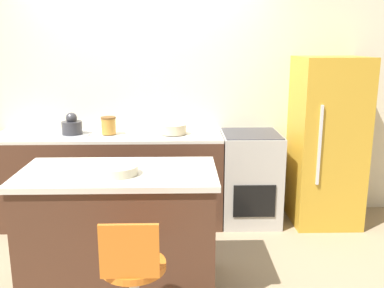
{
  "coord_description": "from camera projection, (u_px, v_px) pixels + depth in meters",
  "views": [
    {
      "loc": [
        0.4,
        -3.85,
        1.81
      ],
      "look_at": [
        0.48,
        -0.3,
        0.97
      ],
      "focal_mm": 40.0,
      "sensor_mm": 36.0,
      "label": 1
    }
  ],
  "objects": [
    {
      "name": "ground_plane",
      "position": [
        142.0,
        234.0,
        4.16
      ],
      "size": [
        14.0,
        14.0,
        0.0
      ],
      "primitive_type": "plane",
      "color": "#998466"
    },
    {
      "name": "wall_back",
      "position": [
        144.0,
        93.0,
        4.5
      ],
      "size": [
        8.0,
        0.06,
        2.6
      ],
      "color": "beige",
      "rests_on": "ground_plane"
    },
    {
      "name": "back_counter",
      "position": [
        110.0,
        179.0,
        4.36
      ],
      "size": [
        2.27,
        0.61,
        0.93
      ],
      "color": "#4C2D1E",
      "rests_on": "ground_plane"
    },
    {
      "name": "kitchen_island",
      "position": [
        120.0,
        230.0,
        3.15
      ],
      "size": [
        1.41,
        0.74,
        0.92
      ],
      "color": "#4C2D1E",
      "rests_on": "ground_plane"
    },
    {
      "name": "oven_range",
      "position": [
        250.0,
        177.0,
        4.39
      ],
      "size": [
        0.58,
        0.63,
        0.93
      ],
      "color": "#B7B2A8",
      "rests_on": "ground_plane"
    },
    {
      "name": "refrigerator",
      "position": [
        326.0,
        142.0,
        4.3
      ],
      "size": [
        0.65,
        0.68,
        1.68
      ],
      "color": "gold",
      "rests_on": "ground_plane"
    },
    {
      "name": "stool_chair",
      "position": [
        134.0,
        288.0,
        2.47
      ],
      "size": [
        0.38,
        0.38,
        0.88
      ],
      "color": "#B7B7BC",
      "rests_on": "ground_plane"
    },
    {
      "name": "kettle",
      "position": [
        72.0,
        126.0,
        4.22
      ],
      "size": [
        0.2,
        0.2,
        0.22
      ],
      "color": "#333338",
      "rests_on": "back_counter"
    },
    {
      "name": "mixing_bowl",
      "position": [
        173.0,
        129.0,
        4.25
      ],
      "size": [
        0.25,
        0.25,
        0.09
      ],
      "color": "#C1B28E",
      "rests_on": "back_counter"
    },
    {
      "name": "canister_jar",
      "position": [
        109.0,
        125.0,
        4.23
      ],
      "size": [
        0.15,
        0.15,
        0.17
      ],
      "color": "#B77F33",
      "rests_on": "back_counter"
    },
    {
      "name": "fruit_bowl",
      "position": [
        118.0,
        170.0,
        2.96
      ],
      "size": [
        0.28,
        0.28,
        0.06
      ],
      "color": "beige",
      "rests_on": "kitchen_island"
    }
  ]
}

